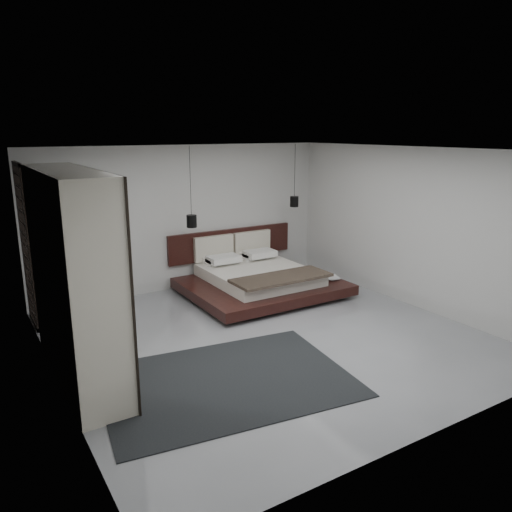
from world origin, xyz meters
TOP-DOWN VIEW (x-y plane):
  - floor at (0.00, 0.00)m, footprint 6.00×6.00m
  - ceiling at (0.00, 0.00)m, footprint 6.00×6.00m
  - wall_back at (0.00, 3.00)m, footprint 6.00×0.00m
  - wall_front at (0.00, -3.00)m, footprint 6.00×0.00m
  - wall_left at (-3.00, 0.00)m, footprint 0.00×6.00m
  - wall_right at (3.00, 0.00)m, footprint 0.00×6.00m
  - lattice_screen at (-2.95, 2.45)m, footprint 0.05×0.90m
  - bed at (1.00, 1.91)m, footprint 2.81×2.40m
  - book_lower at (2.15, 1.25)m, footprint 0.25×0.33m
  - book_upper at (2.13, 1.22)m, footprint 0.32×0.38m
  - pendant_left at (-0.16, 2.35)m, footprint 0.19×0.19m
  - pendant_right at (2.15, 2.35)m, footprint 0.18×0.18m
  - wardrobe at (-2.70, 0.23)m, footprint 0.63×2.68m
  - rug at (-1.19, -0.90)m, footprint 3.31×2.56m

SIDE VIEW (x-z plane):
  - floor at x=0.00m, z-range 0.00..0.00m
  - rug at x=-1.19m, z-range 0.00..0.01m
  - book_lower at x=2.15m, z-range 0.26..0.29m
  - bed at x=1.00m, z-range -0.25..0.83m
  - book_upper at x=2.13m, z-range 0.29..0.31m
  - lattice_screen at x=-2.95m, z-range 0.00..2.60m
  - wardrobe at x=-2.70m, z-range 0.00..2.63m
  - wall_back at x=0.00m, z-range -1.60..4.40m
  - wall_front at x=0.00m, z-range -1.60..4.40m
  - wall_left at x=-3.00m, z-range -1.60..4.40m
  - wall_right at x=3.00m, z-range -1.60..4.40m
  - pendant_left at x=-0.16m, z-range 0.72..2.19m
  - pendant_right at x=2.15m, z-range 1.01..2.28m
  - ceiling at x=0.00m, z-range 2.80..2.80m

